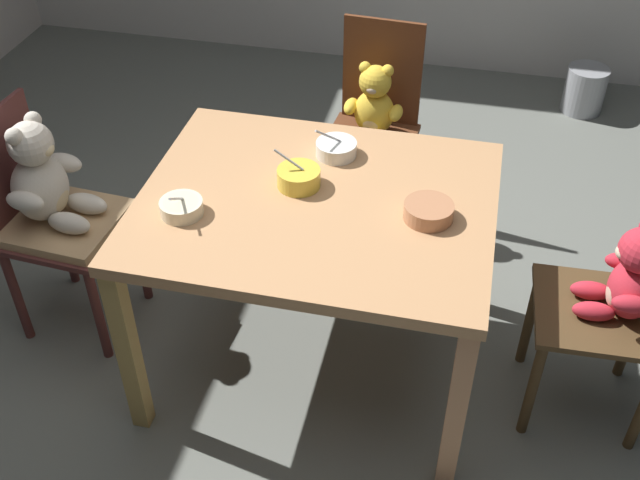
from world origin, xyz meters
TOP-DOWN VIEW (x-y plane):
  - ground_plane at (0.00, 0.00)m, footprint 5.20×5.20m
  - dining_table at (0.00, 0.00)m, footprint 1.14×0.93m
  - teddy_chair_near_left at (-0.99, 0.02)m, footprint 0.43×0.43m
  - teddy_chair_far_center at (0.04, 0.89)m, footprint 0.40×0.41m
  - teddy_chair_near_right at (1.00, 0.01)m, footprint 0.43×0.41m
  - porridge_bowl_yellow_center at (-0.07, 0.06)m, footprint 0.15×0.14m
  - porridge_bowl_cream_near_left at (-0.39, -0.17)m, footprint 0.14×0.15m
  - porridge_bowl_terracotta_near_right at (0.36, -0.02)m, footprint 0.16×0.16m
  - porridge_bowl_white_far_center at (0.01, 0.27)m, footprint 0.14×0.14m
  - metal_pail at (1.04, 2.15)m, footprint 0.23×0.23m

SIDE VIEW (x-z plane):
  - ground_plane at x=0.00m, z-range -0.04..0.00m
  - metal_pail at x=1.04m, z-range 0.00..0.26m
  - teddy_chair_far_center at x=0.04m, z-range 0.08..1.00m
  - teddy_chair_near_right at x=1.00m, z-range 0.08..1.01m
  - teddy_chair_near_left at x=-0.99m, z-range 0.13..1.03m
  - dining_table at x=0.00m, z-range 0.29..1.04m
  - porridge_bowl_cream_near_left at x=-0.39m, z-range 0.72..0.83m
  - porridge_bowl_white_far_center at x=0.01m, z-range 0.72..0.84m
  - porridge_bowl_terracotta_near_right at x=0.36m, z-range 0.75..0.80m
  - porridge_bowl_yellow_center at x=-0.07m, z-range 0.72..0.85m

